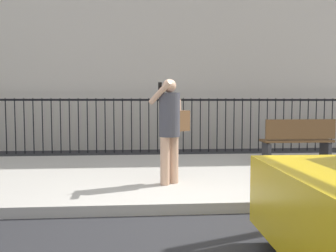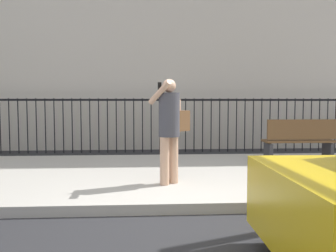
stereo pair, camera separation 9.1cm
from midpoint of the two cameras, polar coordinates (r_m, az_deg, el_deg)
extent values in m
plane|color=#28282B|center=(4.81, 3.65, -14.08)|extent=(60.00, 60.00, 0.00)
cube|color=#B2ADA3|center=(6.91, 1.34, -7.90)|extent=(28.00, 4.40, 0.15)
cube|color=black|center=(10.46, -0.38, 4.22)|extent=(12.00, 0.04, 0.06)
cylinder|color=black|center=(11.25, -25.16, 0.01)|extent=(0.03, 0.03, 1.60)
cylinder|color=black|center=(11.16, -23.94, 0.01)|extent=(0.03, 0.03, 1.60)
cylinder|color=black|center=(11.08, -22.70, 0.02)|extent=(0.03, 0.03, 1.60)
cylinder|color=black|center=(11.00, -21.44, 0.02)|extent=(0.03, 0.03, 1.60)
cylinder|color=black|center=(10.92, -20.17, 0.03)|extent=(0.03, 0.03, 1.60)
cylinder|color=black|center=(10.85, -18.88, 0.03)|extent=(0.03, 0.03, 1.60)
cylinder|color=black|center=(10.78, -17.57, 0.04)|extent=(0.03, 0.03, 1.60)
cylinder|color=black|center=(10.73, -16.24, 0.05)|extent=(0.03, 0.03, 1.60)
cylinder|color=black|center=(10.67, -14.91, 0.05)|extent=(0.03, 0.03, 1.60)
cylinder|color=black|center=(10.63, -13.56, 0.06)|extent=(0.03, 0.03, 1.60)
cylinder|color=black|center=(10.58, -12.20, 0.06)|extent=(0.03, 0.03, 1.60)
cylinder|color=black|center=(10.55, -10.82, 0.07)|extent=(0.03, 0.03, 1.60)
cylinder|color=black|center=(10.52, -9.44, 0.08)|extent=(0.03, 0.03, 1.60)
cylinder|color=black|center=(10.50, -8.06, 0.08)|extent=(0.03, 0.03, 1.60)
cylinder|color=black|center=(10.48, -6.67, 0.09)|extent=(0.03, 0.03, 1.60)
cylinder|color=black|center=(10.47, -5.27, 0.09)|extent=(0.03, 0.03, 1.60)
cylinder|color=black|center=(10.46, -3.87, 0.10)|extent=(0.03, 0.03, 1.60)
cylinder|color=black|center=(10.47, -2.48, 0.10)|extent=(0.03, 0.03, 1.60)
cylinder|color=black|center=(10.47, -1.08, 0.11)|extent=(0.03, 0.03, 1.60)
cylinder|color=black|center=(10.49, 0.32, 0.12)|extent=(0.03, 0.03, 1.60)
cylinder|color=black|center=(10.51, 1.70, 0.12)|extent=(0.03, 0.03, 1.60)
cylinder|color=black|center=(10.53, 3.09, 0.13)|extent=(0.03, 0.03, 1.60)
cylinder|color=black|center=(10.57, 4.46, 0.13)|extent=(0.03, 0.03, 1.60)
cylinder|color=black|center=(10.61, 5.83, 0.14)|extent=(0.03, 0.03, 1.60)
cylinder|color=black|center=(10.65, 7.18, 0.14)|extent=(0.03, 0.03, 1.60)
cylinder|color=black|center=(10.70, 8.53, 0.15)|extent=(0.03, 0.03, 1.60)
cylinder|color=black|center=(10.76, 9.86, 0.15)|extent=(0.03, 0.03, 1.60)
cylinder|color=black|center=(10.82, 11.17, 0.16)|extent=(0.03, 0.03, 1.60)
cylinder|color=black|center=(10.89, 12.47, 0.16)|extent=(0.03, 0.03, 1.60)
cylinder|color=black|center=(10.96, 13.75, 0.17)|extent=(0.03, 0.03, 1.60)
cylinder|color=black|center=(11.04, 15.02, 0.17)|extent=(0.03, 0.03, 1.60)
cylinder|color=black|center=(11.12, 16.27, 0.18)|extent=(0.03, 0.03, 1.60)
cylinder|color=black|center=(11.21, 17.49, 0.18)|extent=(0.03, 0.03, 1.60)
cylinder|color=black|center=(11.31, 18.70, 0.18)|extent=(0.03, 0.03, 1.60)
cylinder|color=black|center=(11.41, 19.89, 0.19)|extent=(0.03, 0.03, 1.60)
cylinder|color=black|center=(11.51, 21.05, 0.19)|extent=(0.03, 0.03, 1.60)
cylinder|color=black|center=(11.62, 22.20, 0.19)|extent=(0.03, 0.03, 1.60)
cylinder|color=black|center=(11.73, 23.32, 0.20)|extent=(0.03, 0.03, 1.60)
cylinder|color=black|center=(11.85, 24.42, 0.20)|extent=(0.03, 0.03, 1.60)
cylinder|color=black|center=(11.97, 25.50, 0.20)|extent=(0.03, 0.03, 1.60)
cylinder|color=black|center=(4.17, 23.74, -12.65)|extent=(0.64, 0.23, 0.64)
cylinder|color=tan|center=(5.72, -0.10, -5.64)|extent=(0.15, 0.15, 0.78)
cylinder|color=tan|center=(5.86, 1.36, -5.43)|extent=(0.15, 0.15, 0.78)
cylinder|color=#3F3F47|center=(5.72, 0.64, 1.82)|extent=(0.48, 0.48, 0.71)
sphere|color=tan|center=(5.72, 0.64, 6.47)|extent=(0.22, 0.22, 0.22)
cylinder|color=tan|center=(5.58, -0.87, 5.43)|extent=(0.38, 0.44, 0.38)
cylinder|color=tan|center=(5.85, 2.08, 1.65)|extent=(0.09, 0.09, 0.54)
cube|color=black|center=(5.66, -0.89, 6.29)|extent=(0.06, 0.05, 0.15)
cube|color=brown|center=(5.90, 2.50, 0.85)|extent=(0.32, 0.30, 0.34)
cube|color=brown|center=(8.65, 20.51, -2.25)|extent=(1.60, 0.45, 0.05)
cube|color=brown|center=(8.45, 21.10, -0.50)|extent=(1.60, 0.06, 0.44)
cube|color=#333338|center=(8.42, 16.11, -4.03)|extent=(0.08, 0.41, 0.40)
cube|color=#333338|center=(8.98, 24.56, -3.74)|extent=(0.08, 0.41, 0.40)
camera|label=1|loc=(0.05, -89.57, 0.03)|focal=37.94mm
camera|label=2|loc=(0.05, 90.43, -0.03)|focal=37.94mm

